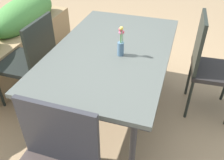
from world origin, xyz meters
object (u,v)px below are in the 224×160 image
(chair_near_right, at_px, (208,62))
(planter_box, at_px, (0,51))
(dining_table, at_px, (112,54))
(chair_far_side, at_px, (31,58))
(flower_vase, at_px, (121,43))

(chair_near_right, distance_m, planter_box, 2.23)
(dining_table, height_order, chair_near_right, chair_near_right)
(dining_table, height_order, planter_box, planter_box)
(dining_table, height_order, chair_far_side, chair_far_side)
(dining_table, relative_size, chair_far_side, 1.71)
(dining_table, relative_size, planter_box, 0.62)
(chair_near_right, height_order, planter_box, chair_near_right)
(chair_far_side, height_order, flower_vase, flower_vase)
(dining_table, distance_m, chair_far_side, 0.84)
(dining_table, xyz_separation_m, flower_vase, (-0.08, -0.10, 0.16))
(planter_box, bearing_deg, chair_far_side, -109.89)
(chair_far_side, bearing_deg, chair_near_right, -76.58)
(flower_vase, height_order, planter_box, flower_vase)
(chair_near_right, relative_size, flower_vase, 3.87)
(planter_box, bearing_deg, flower_vase, -99.65)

